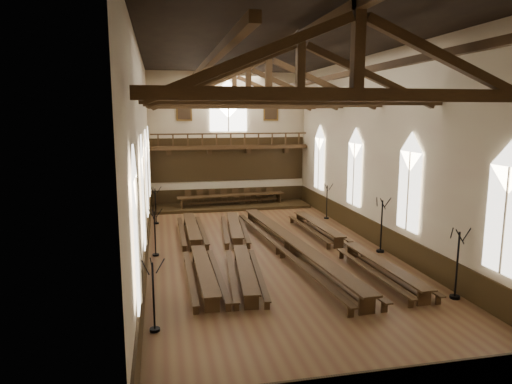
# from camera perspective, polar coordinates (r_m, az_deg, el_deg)

# --- Properties ---
(ground) EXTENTS (26.00, 26.00, 0.00)m
(ground) POSITION_cam_1_polar(r_m,az_deg,el_deg) (23.28, 1.49, -7.48)
(ground) COLOR brown
(ground) RESTS_ON ground
(room_walls) EXTENTS (26.00, 26.00, 26.00)m
(room_walls) POSITION_cam_1_polar(r_m,az_deg,el_deg) (22.24, 1.56, 8.62)
(room_walls) COLOR beige
(room_walls) RESTS_ON ground
(wainscot_band) EXTENTS (12.00, 26.00, 1.20)m
(wainscot_band) POSITION_cam_1_polar(r_m,az_deg,el_deg) (23.11, 1.49, -6.06)
(wainscot_band) COLOR #32240F
(wainscot_band) RESTS_ON ground
(side_windows) EXTENTS (11.85, 19.80, 4.50)m
(side_windows) POSITION_cam_1_polar(r_m,az_deg,el_deg) (22.46, 1.53, 1.67)
(side_windows) COLOR silver
(side_windows) RESTS_ON room_walls
(end_window) EXTENTS (2.80, 0.12, 3.80)m
(end_window) POSITION_cam_1_polar(r_m,az_deg,el_deg) (34.91, -3.48, 10.27)
(end_window) COLOR white
(end_window) RESTS_ON room_walls
(minstrels_gallery) EXTENTS (11.80, 1.24, 3.70)m
(minstrels_gallery) POSITION_cam_1_polar(r_m,az_deg,el_deg) (34.80, -3.37, 4.81)
(minstrels_gallery) COLOR #3E2713
(minstrels_gallery) RESTS_ON room_walls
(portraits) EXTENTS (7.75, 0.09, 1.45)m
(portraits) POSITION_cam_1_polar(r_m,az_deg,el_deg) (34.91, -3.48, 10.07)
(portraits) COLOR brown
(portraits) RESTS_ON room_walls
(roof_trusses) EXTENTS (11.70, 25.70, 2.80)m
(roof_trusses) POSITION_cam_1_polar(r_m,az_deg,el_deg) (22.28, 1.58, 13.14)
(roof_trusses) COLOR #3E2713
(roof_trusses) RESTS_ON room_walls
(refectory_row_a) EXTENTS (1.41, 13.81, 0.69)m
(refectory_row_a) POSITION_cam_1_polar(r_m,az_deg,el_deg) (22.65, -7.39, -6.73)
(refectory_row_a) COLOR #3E2713
(refectory_row_a) RESTS_ON ground
(refectory_row_b) EXTENTS (1.99, 13.73, 0.67)m
(refectory_row_b) POSITION_cam_1_polar(r_m,az_deg,el_deg) (22.75, -2.07, -6.62)
(refectory_row_b) COLOR #3E2713
(refectory_row_b) RESTS_ON ground
(refectory_row_c) EXTENTS (2.23, 14.95, 0.80)m
(refectory_row_c) POSITION_cam_1_polar(r_m,az_deg,el_deg) (22.67, 4.58, -6.46)
(refectory_row_c) COLOR #3E2713
(refectory_row_c) RESTS_ON ground
(refectory_row_d) EXTENTS (1.65, 13.86, 0.69)m
(refectory_row_d) POSITION_cam_1_polar(r_m,az_deg,el_deg) (23.39, 11.10, -6.31)
(refectory_row_d) COLOR #3E2713
(refectory_row_d) RESTS_ON ground
(dais) EXTENTS (11.40, 2.99, 0.20)m
(dais) POSITION_cam_1_polar(r_m,az_deg,el_deg) (34.10, -3.06, -1.76)
(dais) COLOR #32240F
(dais) RESTS_ON ground
(high_table) EXTENTS (8.15, 1.77, 0.76)m
(high_table) POSITION_cam_1_polar(r_m,az_deg,el_deg) (33.96, -3.07, -0.53)
(high_table) COLOR #3E2713
(high_table) RESTS_ON dais
(high_chairs) EXTENTS (6.79, 0.50, 1.07)m
(high_chairs) POSITION_cam_1_polar(r_m,az_deg,el_deg) (34.75, -3.28, -0.40)
(high_chairs) COLOR #3E2713
(high_chairs) RESTS_ON dais
(candelabrum_left_near) EXTENTS (0.73, 0.70, 2.43)m
(candelabrum_left_near) POSITION_cam_1_polar(r_m,az_deg,el_deg) (15.37, -12.63, -14.13)
(candelabrum_left_near) COLOR black
(candelabrum_left_near) RESTS_ON ground
(candelabrum_left_mid) EXTENTS (0.70, 0.70, 2.36)m
(candelabrum_left_mid) POSITION_cam_1_polar(r_m,az_deg,el_deg) (23.00, -12.47, -6.07)
(candelabrum_left_mid) COLOR black
(candelabrum_left_mid) RESTS_ON ground
(candelabrum_left_far) EXTENTS (0.70, 0.72, 2.40)m
(candelabrum_left_far) POSITION_cam_1_polar(r_m,az_deg,el_deg) (29.54, -12.41, -2.53)
(candelabrum_left_far) COLOR black
(candelabrum_left_far) RESTS_ON ground
(candelabrum_right_near) EXTENTS (0.75, 0.84, 2.75)m
(candelabrum_right_near) POSITION_cam_1_polar(r_m,az_deg,el_deg) (18.98, 23.74, -9.74)
(candelabrum_right_near) COLOR black
(candelabrum_right_near) RESTS_ON ground
(candelabrum_right_mid) EXTENTS (0.78, 0.86, 2.81)m
(candelabrum_right_mid) POSITION_cam_1_polar(r_m,az_deg,el_deg) (23.84, 15.35, -5.29)
(candelabrum_right_mid) COLOR black
(candelabrum_right_mid) RESTS_ON ground
(candelabrum_right_far) EXTENTS (0.66, 0.73, 2.37)m
(candelabrum_right_far) POSITION_cam_1_polar(r_m,az_deg,el_deg) (30.63, 8.83, -2.00)
(candelabrum_right_far) COLOR black
(candelabrum_right_far) RESTS_ON ground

